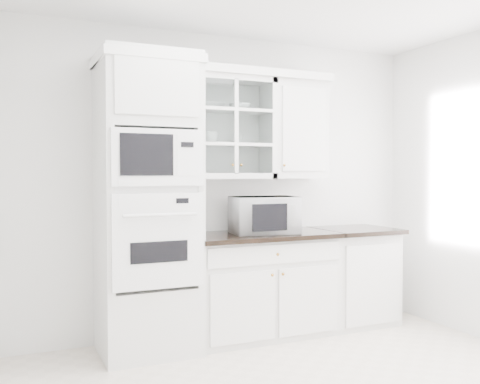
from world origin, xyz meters
name	(u,v)px	position (x,y,z in m)	size (l,w,h in m)	color
room_shell	(290,125)	(0.00, 0.43, 1.78)	(4.00, 3.50, 2.70)	white
oven_column	(148,204)	(-0.75, 1.42, 1.20)	(0.76, 0.68, 2.40)	silver
base_cabinet_run	(261,284)	(0.28, 1.45, 0.46)	(1.32, 0.67, 0.92)	silver
extra_base_cabinet	(353,275)	(1.28, 1.45, 0.46)	(0.72, 0.67, 0.92)	silver
upper_cabinet_glass	(229,128)	(0.03, 1.58, 1.85)	(0.80, 0.33, 0.90)	silver
upper_cabinet_solid	(295,131)	(0.71, 1.58, 1.85)	(0.55, 0.33, 0.90)	silver
crown_molding	(219,72)	(-0.07, 1.56, 2.33)	(2.14, 0.38, 0.07)	white
countertop_microwave	(263,215)	(0.28, 1.40, 1.08)	(0.56, 0.46, 0.32)	white
bowl_a	(211,106)	(-0.13, 1.60, 2.04)	(0.23, 0.23, 0.06)	white
bowl_b	(240,107)	(0.14, 1.59, 2.04)	(0.19, 0.19, 0.06)	white
cup_a	(210,138)	(-0.15, 1.58, 1.76)	(0.13, 0.13, 0.10)	white
cup_b	(238,139)	(0.13, 1.59, 1.75)	(0.09, 0.09, 0.09)	white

